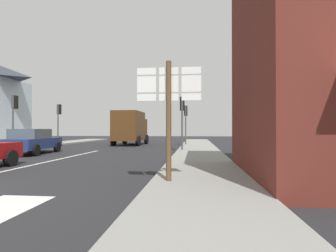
{
  "coord_description": "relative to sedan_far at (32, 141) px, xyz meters",
  "views": [
    {
      "loc": [
        6.55,
        -5.37,
        1.45
      ],
      "look_at": [
        4.58,
        13.79,
        1.68
      ],
      "focal_mm": 28.63,
      "sensor_mm": 36.0,
      "label": 1
    }
  ],
  "objects": [
    {
      "name": "traffic_light_near_left",
      "position": [
        -2.7,
        2.17,
        2.01
      ],
      "size": [
        0.3,
        0.49,
        3.74
      ],
      "color": "#47474C",
      "rests_on": "ground"
    },
    {
      "name": "sidewalk_right",
      "position": [
        9.74,
        -1.45,
        -0.69
      ],
      "size": [
        2.68,
        44.0,
        0.14
      ],
      "primitive_type": "cube",
      "color": "gray",
      "rests_on": "ground"
    },
    {
      "name": "lane_centre_stripe",
      "position": [
        3.0,
        -3.45,
        -0.75
      ],
      "size": [
        0.16,
        12.0,
        0.01
      ],
      "primitive_type": "cube",
      "color": "silver",
      "rests_on": "ground"
    },
    {
      "name": "sedan_far",
      "position": [
        0.0,
        0.0,
        0.0
      ],
      "size": [
        2.26,
        4.34,
        1.47
      ],
      "color": "navy",
      "rests_on": "ground"
    },
    {
      "name": "delivery_truck",
      "position": [
        3.59,
        9.3,
        0.89
      ],
      "size": [
        2.59,
        5.05,
        3.05
      ],
      "color": "#4C2D14",
      "rests_on": "ground"
    },
    {
      "name": "ground_plane",
      "position": [
        3.0,
        0.55,
        -0.76
      ],
      "size": [
        80.0,
        80.0,
        0.0
      ],
      "primitive_type": "plane",
      "color": "#232326"
    },
    {
      "name": "traffic_light_near_right",
      "position": [
        8.7,
        2.48,
        1.88
      ],
      "size": [
        0.3,
        0.49,
        3.56
      ],
      "color": "#47474C",
      "rests_on": "ground"
    },
    {
      "name": "route_sign_post",
      "position": [
        8.87,
        -8.0,
        1.24
      ],
      "size": [
        1.66,
        0.14,
        3.2
      ],
      "color": "brown",
      "rests_on": "ground"
    },
    {
      "name": "traffic_light_far_left",
      "position": [
        -2.7,
        8.12,
        1.97
      ],
      "size": [
        0.3,
        0.49,
        3.69
      ],
      "color": "#47474C",
      "rests_on": "ground"
    },
    {
      "name": "traffic_light_far_right",
      "position": [
        8.7,
        8.82,
        1.86
      ],
      "size": [
        0.3,
        0.49,
        3.54
      ],
      "color": "#47474C",
      "rests_on": "ground"
    }
  ]
}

